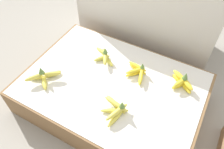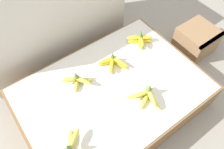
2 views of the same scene
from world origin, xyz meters
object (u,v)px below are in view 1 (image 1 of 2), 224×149
(banana_bunch_front_left, at_px, (44,76))
(banana_bunch_middle_right, at_px, (182,82))
(banana_bunch_middle_midleft, at_px, (104,56))
(banana_bunch_front_midright, at_px, (116,109))
(banana_bunch_middle_midright, at_px, (138,71))

(banana_bunch_front_left, bearing_deg, banana_bunch_middle_right, 26.02)
(banana_bunch_middle_midleft, bearing_deg, banana_bunch_middle_right, 3.53)
(banana_bunch_front_midright, xyz_separation_m, banana_bunch_middle_right, (0.28, 0.39, 0.01))
(banana_bunch_front_left, xyz_separation_m, banana_bunch_front_midright, (0.55, 0.01, -0.00))
(banana_bunch_middle_right, bearing_deg, banana_bunch_middle_midleft, -176.47)
(banana_bunch_front_left, height_order, banana_bunch_front_midright, banana_bunch_front_left)
(banana_bunch_front_midright, relative_size, banana_bunch_middle_midright, 1.26)
(banana_bunch_front_left, distance_m, banana_bunch_middle_midleft, 0.45)
(banana_bunch_middle_midleft, bearing_deg, banana_bunch_front_midright, -50.83)
(banana_bunch_front_midright, bearing_deg, banana_bunch_front_left, -178.69)
(banana_bunch_front_midright, height_order, banana_bunch_middle_right, banana_bunch_middle_right)
(banana_bunch_front_midright, distance_m, banana_bunch_middle_right, 0.49)
(banana_bunch_front_left, height_order, banana_bunch_middle_midleft, banana_bunch_front_left)
(banana_bunch_front_left, xyz_separation_m, banana_bunch_middle_right, (0.83, 0.41, 0.00))
(banana_bunch_middle_midright, bearing_deg, banana_bunch_front_midright, -88.07)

